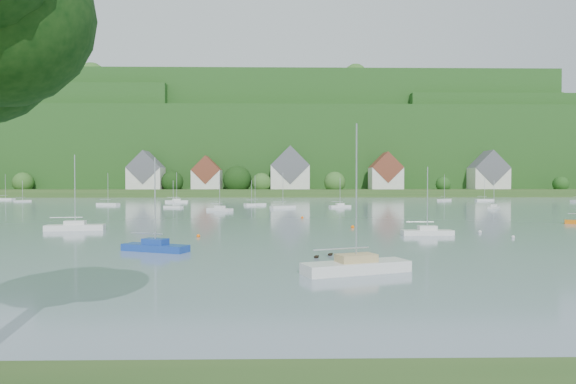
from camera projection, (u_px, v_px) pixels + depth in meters
The scene contains 19 objects.
ground at pixel (268, 330), 19.59m from camera, with size 600.00×600.00×0.00m, color slate.
far_shore_strip at pixel (278, 192), 219.49m from camera, with size 600.00×60.00×3.00m, color #284B1C.
forested_ridge at pixel (279, 153), 287.62m from camera, with size 620.00×181.22×69.89m.
village_building_0 at pixel (146, 174), 205.34m from camera, with size 14.00×10.40×16.00m.
village_building_1 at pixel (207, 175), 207.81m from camera, with size 12.00×9.36×14.00m.
village_building_2 at pixel (290, 172), 207.41m from camera, with size 16.00×11.44×18.00m.
village_building_3 at pixel (386, 174), 206.15m from camera, with size 13.00×10.40×15.50m.
village_building_4 at pixel (488, 174), 210.95m from camera, with size 15.00×10.40×16.50m.
near_sailboat_1 at pixel (155, 246), 41.92m from camera, with size 6.09×3.75×7.97m.
near_sailboat_2 at pixel (356, 265), 31.94m from camera, with size 7.41×4.31×9.65m.
near_sailboat_3 at pixel (427, 231), 54.79m from camera, with size 5.63×1.62×7.59m.
near_sailboat_6 at pixel (75, 226), 60.26m from camera, with size 7.05×2.95×9.22m.
mooring_buoy_0 at pixel (198, 237), 52.80m from camera, with size 0.41×0.41×0.41m, color #FA5F04.
mooring_buoy_1 at pixel (513, 238), 51.76m from camera, with size 0.38×0.38×0.38m, color silver.
mooring_buoy_2 at pixel (353, 228), 63.17m from camera, with size 0.46×0.46×0.46m, color #FA5F04.
mooring_buoy_3 at pixel (302, 218), 80.25m from camera, with size 0.43×0.43×0.43m, color #FA5F04.
mooring_buoy_4 at pixel (480, 233), 56.90m from camera, with size 0.42×0.42×0.42m, color silver.
duck_pair at pixel (323, 256), 38.79m from camera, with size 1.61×1.45×0.28m.
far_sailboat_cluster at pixel (325, 202), 135.48m from camera, with size 200.77×67.17×8.71m.
Camera 1 is at (0.46, -19.49, 5.87)m, focal length 30.80 mm.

